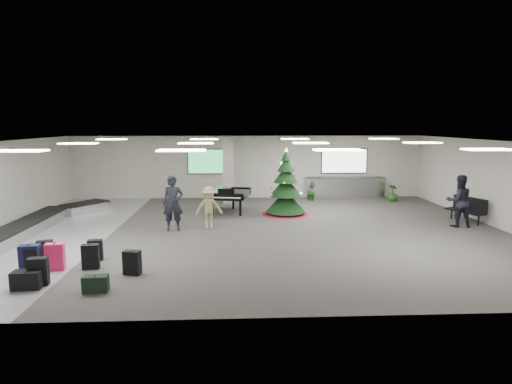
{
  "coord_description": "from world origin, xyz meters",
  "views": [
    {
      "loc": [
        -0.63,
        -14.95,
        3.81
      ],
      "look_at": [
        0.13,
        1.0,
        1.25
      ],
      "focal_mm": 30.0,
      "sensor_mm": 36.0,
      "label": 1
    }
  ],
  "objects_px": {
    "traveler_a": "(173,203)",
    "baggage_carousel": "(29,228)",
    "christmas_tree": "(286,192)",
    "traveler_bench": "(459,201)",
    "potted_plant_left": "(312,191)",
    "bench": "(468,208)",
    "traveler_b": "(209,208)",
    "potted_plant_right": "(393,193)",
    "pink_suitcase": "(55,257)",
    "grand_piano": "(229,194)",
    "service_counter": "(345,188)"
  },
  "relations": [
    {
      "from": "traveler_a",
      "to": "baggage_carousel",
      "type": "bearing_deg",
      "value": 178.19
    },
    {
      "from": "christmas_tree",
      "to": "traveler_a",
      "type": "height_order",
      "value": "christmas_tree"
    },
    {
      "from": "traveler_bench",
      "to": "potted_plant_left",
      "type": "distance_m",
      "value": 7.33
    },
    {
      "from": "bench",
      "to": "traveler_b",
      "type": "relative_size",
      "value": 1.06
    },
    {
      "from": "baggage_carousel",
      "to": "potted_plant_left",
      "type": "distance_m",
      "value": 12.61
    },
    {
      "from": "christmas_tree",
      "to": "potted_plant_right",
      "type": "height_order",
      "value": "christmas_tree"
    },
    {
      "from": "pink_suitcase",
      "to": "traveler_b",
      "type": "distance_m",
      "value": 5.81
    },
    {
      "from": "bench",
      "to": "traveler_bench",
      "type": "distance_m",
      "value": 1.11
    },
    {
      "from": "pink_suitcase",
      "to": "traveler_bench",
      "type": "distance_m",
      "value": 13.71
    },
    {
      "from": "christmas_tree",
      "to": "potted_plant_right",
      "type": "bearing_deg",
      "value": 26.24
    },
    {
      "from": "potted_plant_right",
      "to": "traveler_a",
      "type": "bearing_deg",
      "value": -151.65
    },
    {
      "from": "traveler_a",
      "to": "potted_plant_left",
      "type": "distance_m",
      "value": 8.45
    },
    {
      "from": "grand_piano",
      "to": "potted_plant_right",
      "type": "bearing_deg",
      "value": 27.72
    },
    {
      "from": "christmas_tree",
      "to": "potted_plant_left",
      "type": "relative_size",
      "value": 3.19
    },
    {
      "from": "baggage_carousel",
      "to": "pink_suitcase",
      "type": "height_order",
      "value": "pink_suitcase"
    },
    {
      "from": "baggage_carousel",
      "to": "service_counter",
      "type": "height_order",
      "value": "service_counter"
    },
    {
      "from": "pink_suitcase",
      "to": "grand_piano",
      "type": "xyz_separation_m",
      "value": [
        4.46,
        7.22,
        0.45
      ]
    },
    {
      "from": "traveler_bench",
      "to": "potted_plant_right",
      "type": "relative_size",
      "value": 2.3
    },
    {
      "from": "pink_suitcase",
      "to": "bench",
      "type": "height_order",
      "value": "bench"
    },
    {
      "from": "baggage_carousel",
      "to": "traveler_a",
      "type": "relative_size",
      "value": 4.9
    },
    {
      "from": "grand_piano",
      "to": "traveler_a",
      "type": "height_order",
      "value": "traveler_a"
    },
    {
      "from": "bench",
      "to": "potted_plant_left",
      "type": "xyz_separation_m",
      "value": [
        -5.24,
        5.08,
        -0.11
      ]
    },
    {
      "from": "potted_plant_right",
      "to": "traveler_bench",
      "type": "bearing_deg",
      "value": -84.62
    },
    {
      "from": "pink_suitcase",
      "to": "christmas_tree",
      "type": "bearing_deg",
      "value": 37.26
    },
    {
      "from": "traveler_bench",
      "to": "potted_plant_left",
      "type": "bearing_deg",
      "value": -49.52
    },
    {
      "from": "baggage_carousel",
      "to": "traveler_bench",
      "type": "xyz_separation_m",
      "value": [
        15.49,
        0.37,
        0.76
      ]
    },
    {
      "from": "potted_plant_right",
      "to": "baggage_carousel",
      "type": "bearing_deg",
      "value": -159.27
    },
    {
      "from": "baggage_carousel",
      "to": "pink_suitcase",
      "type": "bearing_deg",
      "value": -57.41
    },
    {
      "from": "grand_piano",
      "to": "potted_plant_left",
      "type": "distance_m",
      "value": 4.95
    },
    {
      "from": "service_counter",
      "to": "grand_piano",
      "type": "relative_size",
      "value": 1.8
    },
    {
      "from": "baggage_carousel",
      "to": "traveler_a",
      "type": "distance_m",
      "value": 5.03
    },
    {
      "from": "baggage_carousel",
      "to": "traveler_b",
      "type": "distance_m",
      "value": 6.27
    },
    {
      "from": "baggage_carousel",
      "to": "potted_plant_right",
      "type": "relative_size",
      "value": 11.49
    },
    {
      "from": "grand_piano",
      "to": "potted_plant_right",
      "type": "relative_size",
      "value": 2.67
    },
    {
      "from": "service_counter",
      "to": "pink_suitcase",
      "type": "height_order",
      "value": "service_counter"
    },
    {
      "from": "baggage_carousel",
      "to": "grand_piano",
      "type": "distance_m",
      "value": 7.72
    },
    {
      "from": "pink_suitcase",
      "to": "potted_plant_left",
      "type": "height_order",
      "value": "potted_plant_left"
    },
    {
      "from": "grand_piano",
      "to": "traveler_bench",
      "type": "relative_size",
      "value": 1.16
    },
    {
      "from": "service_counter",
      "to": "baggage_carousel",
      "type": "bearing_deg",
      "value": -152.33
    },
    {
      "from": "christmas_tree",
      "to": "traveler_bench",
      "type": "bearing_deg",
      "value": -22.1
    },
    {
      "from": "traveler_bench",
      "to": "bench",
      "type": "bearing_deg",
      "value": -134.74
    },
    {
      "from": "christmas_tree",
      "to": "potted_plant_left",
      "type": "height_order",
      "value": "christmas_tree"
    },
    {
      "from": "pink_suitcase",
      "to": "potted_plant_right",
      "type": "bearing_deg",
      "value": 30.03
    },
    {
      "from": "christmas_tree",
      "to": "traveler_bench",
      "type": "distance_m",
      "value": 6.66
    },
    {
      "from": "traveler_b",
      "to": "pink_suitcase",
      "type": "bearing_deg",
      "value": -142.1
    },
    {
      "from": "bench",
      "to": "potted_plant_right",
      "type": "bearing_deg",
      "value": 84.34
    },
    {
      "from": "baggage_carousel",
      "to": "potted_plant_right",
      "type": "distance_m",
      "value": 16.03
    },
    {
      "from": "pink_suitcase",
      "to": "bench",
      "type": "xyz_separation_m",
      "value": [
        13.78,
        4.93,
        0.19
      ]
    },
    {
      "from": "christmas_tree",
      "to": "potted_plant_left",
      "type": "bearing_deg",
      "value": 62.68
    },
    {
      "from": "grand_piano",
      "to": "traveler_b",
      "type": "bearing_deg",
      "value": -92.57
    }
  ]
}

